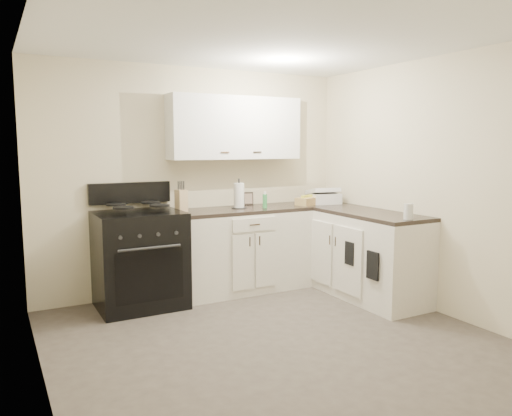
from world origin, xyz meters
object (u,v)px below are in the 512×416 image
stove (139,262)px  knife_block (181,201)px  wicker_basket (308,201)px  countertop_grill (324,198)px  paper_towel (239,196)px

stove → knife_block: 0.77m
stove → wicker_basket: bearing=-1.7°
stove → wicker_basket: 2.08m
knife_block → countertop_grill: size_ratio=0.70×
paper_towel → countertop_grill: 1.12m
paper_towel → stove: bearing=-177.5°
paper_towel → wicker_basket: size_ratio=1.07×
stove → wicker_basket: wicker_basket is taller
countertop_grill → stove: bearing=-169.5°
stove → countertop_grill: bearing=-0.6°
stove → paper_towel: size_ratio=3.64×
stove → countertop_grill: countertop_grill is taller
wicker_basket → countertop_grill: countertop_grill is taller
paper_towel → countertop_grill: bearing=-3.8°
knife_block → wicker_basket: (1.53, -0.12, -0.07)m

